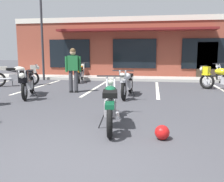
# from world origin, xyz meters

# --- Properties ---
(ground_plane) EXTENTS (80.00, 80.00, 0.00)m
(ground_plane) POSITION_xyz_m (0.00, 3.58, 0.00)
(ground_plane) COLOR #3D3D42
(sidewalk_kerb) EXTENTS (22.00, 1.80, 0.14)m
(sidewalk_kerb) POSITION_xyz_m (0.00, 11.04, 0.07)
(sidewalk_kerb) COLOR #A8A59E
(sidewalk_kerb) RESTS_ON ground_plane
(brick_storefront_building) EXTENTS (14.86, 7.13, 3.59)m
(brick_storefront_building) POSITION_xyz_m (0.00, 14.87, 1.80)
(brick_storefront_building) COLOR brown
(brick_storefront_building) RESTS_ON ground_plane
(painted_stall_lines) EXTENTS (13.22, 4.80, 0.01)m
(painted_stall_lines) POSITION_xyz_m (0.00, 7.44, 0.00)
(painted_stall_lines) COLOR silver
(painted_stall_lines) RESTS_ON ground_plane
(motorcycle_foreground_classic) EXTENTS (0.76, 2.10, 0.98)m
(motorcycle_foreground_classic) POSITION_xyz_m (0.27, 1.94, 0.46)
(motorcycle_foreground_classic) COLOR black
(motorcycle_foreground_classic) RESTS_ON ground_plane
(motorcycle_red_sportbike) EXTENTS (0.66, 2.11, 0.98)m
(motorcycle_red_sportbike) POSITION_xyz_m (0.25, 5.46, 0.46)
(motorcycle_red_sportbike) COLOR black
(motorcycle_red_sportbike) RESTS_ON ground_plane
(motorcycle_black_cruiser) EXTENTS (1.82, 1.43, 0.98)m
(motorcycle_black_cruiser) POSITION_xyz_m (3.85, 7.50, 0.53)
(motorcycle_black_cruiser) COLOR black
(motorcycle_black_cruiser) RESTS_ON ground_plane
(motorcycle_blue_standard) EXTENTS (1.88, 1.32, 0.98)m
(motorcycle_blue_standard) POSITION_xyz_m (-4.94, 7.43, 0.53)
(motorcycle_blue_standard) COLOR black
(motorcycle_blue_standard) RESTS_ON ground_plane
(motorcycle_green_cafe_racer) EXTENTS (0.77, 2.10, 0.98)m
(motorcycle_green_cafe_racer) POSITION_xyz_m (-2.64, 9.54, 0.46)
(motorcycle_green_cafe_racer) COLOR black
(motorcycle_green_cafe_racer) RESTS_ON ground_plane
(motorcycle_orange_scrambler) EXTENTS (1.00, 2.04, 0.98)m
(motorcycle_orange_scrambler) POSITION_xyz_m (-3.08, 4.78, 0.53)
(motorcycle_orange_scrambler) COLOR black
(motorcycle_orange_scrambler) RESTS_ON ground_plane
(person_in_shorts_foreground) EXTENTS (0.61, 0.32, 1.68)m
(person_in_shorts_foreground) POSITION_xyz_m (-1.87, 6.03, 0.95)
(person_in_shorts_foreground) COLOR black
(person_in_shorts_foreground) RESTS_ON ground_plane
(helmet_on_pavement) EXTENTS (0.26, 0.26, 0.26)m
(helmet_on_pavement) POSITION_xyz_m (1.31, 1.27, 0.13)
(helmet_on_pavement) COLOR #B71414
(helmet_on_pavement) RESTS_ON ground_plane
(parking_lot_lamp_post) EXTENTS (0.24, 0.76, 4.96)m
(parking_lot_lamp_post) POSITION_xyz_m (-4.87, 9.83, 3.21)
(parking_lot_lamp_post) COLOR #2D2D33
(parking_lot_lamp_post) RESTS_ON ground_plane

